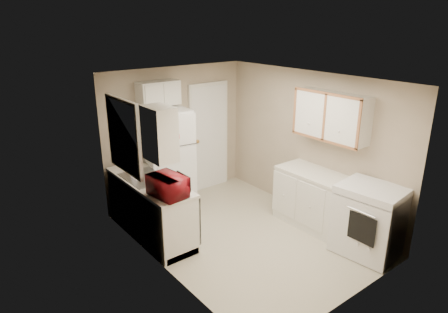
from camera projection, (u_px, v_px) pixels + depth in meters
floor at (244, 235)px, 6.18m from camera, size 3.80×3.80×0.00m
ceiling at (247, 79)px, 5.39m from camera, size 3.80×3.80×0.00m
wall_left at (160, 186)px, 4.97m from camera, size 3.80×3.80×0.00m
wall_right at (309, 144)px, 6.60m from camera, size 3.80×3.80×0.00m
wall_back at (176, 134)px, 7.19m from camera, size 2.80×2.80×0.00m
wall_front at (359, 209)px, 4.37m from camera, size 2.80×2.80×0.00m
left_counter at (151, 208)px, 6.06m from camera, size 0.60×1.80×0.90m
dishwasher at (188, 214)px, 5.77m from camera, size 0.03×0.58×0.72m
sink at (144, 180)px, 6.03m from camera, size 0.54×0.74×0.16m
microwave at (168, 186)px, 5.35m from camera, size 0.56×0.36×0.35m
soap_bottle at (134, 167)px, 6.18m from camera, size 0.10×0.10×0.18m
window_blinds at (124, 136)px, 5.64m from camera, size 0.10×0.98×1.08m
upper_cabinet_left at (160, 134)px, 5.02m from camera, size 0.30×0.45×0.70m
refrigerator at (166, 160)px, 6.79m from camera, size 0.82×0.80×1.77m
cabinet_over_fridge at (158, 93)px, 6.59m from camera, size 0.70×0.30×0.40m
interior_door at (209, 137)px, 7.63m from camera, size 0.86×0.06×2.08m
right_counter at (333, 207)px, 6.07m from camera, size 0.60×2.00×0.90m
stove at (369, 220)px, 5.56m from camera, size 0.78×0.91×1.02m
upper_cabinet_right at (331, 116)px, 5.94m from camera, size 0.30×1.20×0.70m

